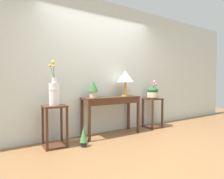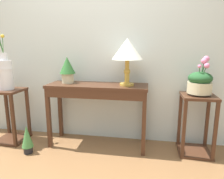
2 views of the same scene
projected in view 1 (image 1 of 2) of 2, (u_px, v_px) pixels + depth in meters
name	position (u px, v px, depth m)	size (l,w,h in m)	color
ground_plane	(142.00, 153.00, 2.77)	(12.00, 12.00, 0.01)	brown
back_wall_with_art	(100.00, 67.00, 3.86)	(9.00, 0.10, 2.80)	silver
console_table	(112.00, 102.00, 3.67)	(1.21, 0.40, 0.78)	#472819
table_lamp	(125.00, 77.00, 3.86)	(0.36, 0.36, 0.54)	gold
potted_plant_on_console	(93.00, 88.00, 3.51)	(0.19, 0.19, 0.32)	beige
pedestal_stand_left	(55.00, 126.00, 3.02)	(0.36, 0.36, 0.70)	#472819
flower_vase_tall_left	(54.00, 91.00, 3.00)	(0.18, 0.19, 0.74)	silver
pedestal_stand_right	(152.00, 113.00, 4.32)	(0.36, 0.36, 0.70)	#472819
planter_bowl_wide_right	(153.00, 92.00, 4.30)	(0.26, 0.26, 0.43)	beige
potted_plant_floor	(84.00, 136.00, 3.01)	(0.13, 0.13, 0.34)	black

